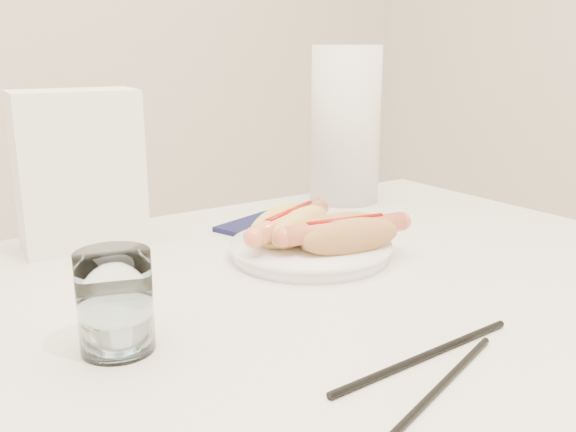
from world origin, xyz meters
TOP-DOWN VIEW (x-y plane):
  - table at (0.00, 0.00)m, footprint 1.20×0.80m
  - plate at (0.12, 0.08)m, footprint 0.25×0.25m
  - hotdog_left at (0.11, 0.11)m, footprint 0.17×0.13m
  - hotdog_right at (0.15, 0.04)m, footprint 0.18×0.09m
  - water_glass at (-0.19, -0.04)m, footprint 0.07×0.07m
  - chopstick_near at (0.04, -0.21)m, footprint 0.23×0.02m
  - chopstick_far at (0.02, -0.26)m, footprint 0.19×0.07m
  - napkin_box at (-0.11, 0.31)m, footprint 0.17×0.11m
  - navy_napkin at (0.16, 0.22)m, footprint 0.18×0.18m
  - paper_towel_roll at (0.37, 0.32)m, footprint 0.15×0.15m

SIDE VIEW (x-z plane):
  - table at x=0.00m, z-range 0.32..1.07m
  - chopstick_far at x=0.02m, z-range 0.75..0.76m
  - chopstick_near at x=0.04m, z-range 0.75..0.76m
  - navy_napkin at x=0.16m, z-range 0.75..0.76m
  - plate at x=0.12m, z-range 0.75..0.77m
  - hotdog_right at x=0.15m, z-range 0.77..0.81m
  - hotdog_left at x=0.11m, z-range 0.77..0.82m
  - water_glass at x=-0.19m, z-range 0.75..0.85m
  - napkin_box at x=-0.11m, z-range 0.75..0.97m
  - paper_towel_roll at x=0.37m, z-range 0.75..1.03m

